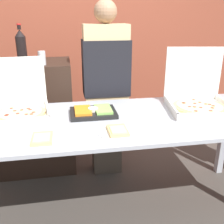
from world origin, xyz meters
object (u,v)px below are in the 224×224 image
object	(u,v)px
veggie_tray	(93,112)
person_server_vest	(106,83)
paper_plate_front_center	(42,139)
pizza_box_near_right	(198,98)
paper_plate_front_left	(118,131)
soda_can_silver	(42,58)
pizza_box_near_left	(20,105)
soda_bottle	(21,46)

from	to	relation	value
veggie_tray	person_server_vest	xyz separation A→B (m)	(0.18, 0.54, 0.08)
paper_plate_front_center	pizza_box_near_right	bearing A→B (deg)	18.41
paper_plate_front_left	soda_can_silver	distance (m)	1.11
pizza_box_near_left	paper_plate_front_left	bearing A→B (deg)	-40.87
soda_can_silver	pizza_box_near_left	bearing A→B (deg)	-106.36
veggie_tray	soda_bottle	world-z (taller)	soda_bottle
paper_plate_front_left	soda_bottle	distance (m)	1.38
pizza_box_near_right	person_server_vest	size ratio (longest dim) A/B	0.33
pizza_box_near_left	veggie_tray	world-z (taller)	pizza_box_near_left
veggie_tray	soda_bottle	xyz separation A→B (m)	(-0.57, 0.77, 0.41)
person_server_vest	soda_can_silver	bearing A→B (deg)	-4.63
paper_plate_front_center	veggie_tray	size ratio (longest dim) A/B	0.72
pizza_box_near_right	pizza_box_near_left	size ratio (longest dim) A/B	1.17
pizza_box_near_left	soda_can_silver	xyz separation A→B (m)	(0.15, 0.50, 0.27)
pizza_box_near_left	veggie_tray	bearing A→B (deg)	-16.50
pizza_box_near_right	paper_plate_front_left	xyz separation A→B (m)	(-0.71, -0.36, -0.07)
pizza_box_near_right	pizza_box_near_left	xyz separation A→B (m)	(-1.36, 0.08, -0.01)
person_server_vest	pizza_box_near_right	bearing A→B (deg)	140.51
pizza_box_near_right	soda_bottle	xyz separation A→B (m)	(-1.41, 0.76, 0.35)
paper_plate_front_left	paper_plate_front_center	distance (m)	0.46
pizza_box_near_left	soda_bottle	distance (m)	0.76
paper_plate_front_left	paper_plate_front_center	bearing A→B (deg)	-175.76
pizza_box_near_left	paper_plate_front_left	world-z (taller)	pizza_box_near_left
soda_bottle	pizza_box_near_left	bearing A→B (deg)	-86.25
person_server_vest	paper_plate_front_center	bearing A→B (deg)	60.48
pizza_box_near_right	soda_bottle	size ratio (longest dim) A/B	1.57
pizza_box_near_right	soda_can_silver	bearing A→B (deg)	163.77
paper_plate_front_left	soda_bottle	xyz separation A→B (m)	(-0.69, 1.11, 0.42)
pizza_box_near_right	pizza_box_near_left	distance (m)	1.36
veggie_tray	person_server_vest	distance (m)	0.58
pizza_box_near_left	paper_plate_front_center	bearing A→B (deg)	-75.13
pizza_box_near_right	paper_plate_front_center	xyz separation A→B (m)	(-1.18, -0.39, -0.07)
pizza_box_near_right	person_server_vest	xyz separation A→B (m)	(-0.65, 0.54, 0.02)
person_server_vest	pizza_box_near_left	bearing A→B (deg)	32.46
paper_plate_front_center	soda_can_silver	distance (m)	1.03
pizza_box_near_right	veggie_tray	bearing A→B (deg)	-170.05
paper_plate_front_center	soda_bottle	world-z (taller)	soda_bottle
paper_plate_front_center	paper_plate_front_left	bearing A→B (deg)	4.24
veggie_tray	soda_can_silver	size ratio (longest dim) A/B	2.72
paper_plate_front_center	soda_bottle	size ratio (longest dim) A/B	0.70
soda_can_silver	paper_plate_front_left	bearing A→B (deg)	-61.91
pizza_box_near_left	soda_bottle	xyz separation A→B (m)	(-0.04, 0.67, 0.36)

